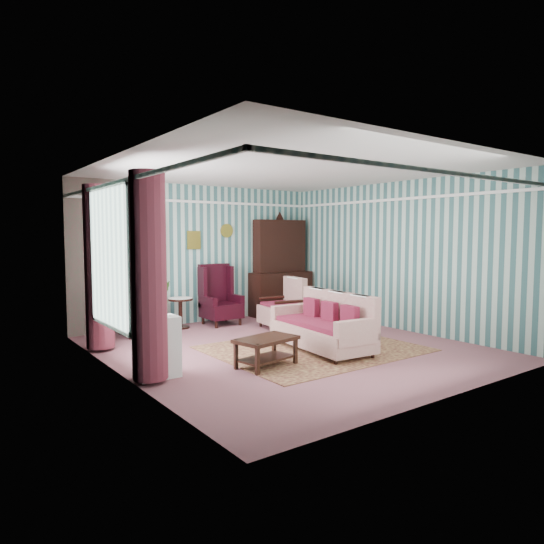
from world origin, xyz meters
TOP-DOWN VIEW (x-y plane):
  - floor at (0.00, 0.00)m, footprint 6.00×6.00m
  - room_shell at (-0.62, 0.18)m, footprint 5.53×6.02m
  - bookcase at (-1.35, 2.84)m, footprint 0.80×0.28m
  - dresser_hutch at (1.90, 2.72)m, footprint 1.50×0.56m
  - wingback_left at (-1.60, 2.45)m, footprint 0.76×0.80m
  - wingback_right at (0.15, 2.45)m, footprint 0.76×0.80m
  - seated_woman at (-1.60, 2.45)m, footprint 0.44×0.40m
  - round_side_table at (-0.70, 2.60)m, footprint 0.50×0.50m
  - nest_table at (2.47, 0.90)m, footprint 0.45×0.38m
  - plant_stand at (-2.40, -0.30)m, footprint 0.55×0.35m
  - rug at (0.30, -0.30)m, footprint 3.20×2.60m
  - sofa at (0.34, -0.43)m, footprint 1.16×1.97m
  - floral_armchair at (0.95, 1.44)m, footprint 1.00×0.94m
  - coffee_table at (-0.94, -0.71)m, footprint 0.96×0.68m
  - potted_plant_a at (-2.46, -0.39)m, footprint 0.40×0.37m
  - potted_plant_b at (-2.28, -0.22)m, footprint 0.28×0.24m
  - potted_plant_c at (-2.43, -0.19)m, footprint 0.23×0.23m

SIDE VIEW (x-z plane):
  - floor at x=0.00m, z-range 0.00..0.00m
  - rug at x=0.30m, z-range 0.00..0.01m
  - coffee_table at x=-0.94m, z-range 0.00..0.42m
  - nest_table at x=2.47m, z-range 0.00..0.54m
  - round_side_table at x=-0.70m, z-range 0.00..0.60m
  - plant_stand at x=-2.40m, z-range 0.00..0.80m
  - floral_armchair at x=0.95m, z-range 0.00..1.00m
  - sofa at x=0.34m, z-range 0.00..1.03m
  - seated_woman at x=-1.60m, z-range 0.00..1.18m
  - wingback_left at x=-1.60m, z-range 0.00..1.25m
  - wingback_right at x=0.15m, z-range 0.00..1.25m
  - potted_plant_a at x=-2.46m, z-range 0.80..1.17m
  - potted_plant_c at x=-2.43m, z-range 0.80..1.18m
  - potted_plant_b at x=-2.28m, z-range 0.80..1.26m
  - bookcase at x=-1.35m, z-range 0.00..2.24m
  - dresser_hutch at x=1.90m, z-range 0.00..2.36m
  - room_shell at x=-0.62m, z-range 0.55..3.46m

